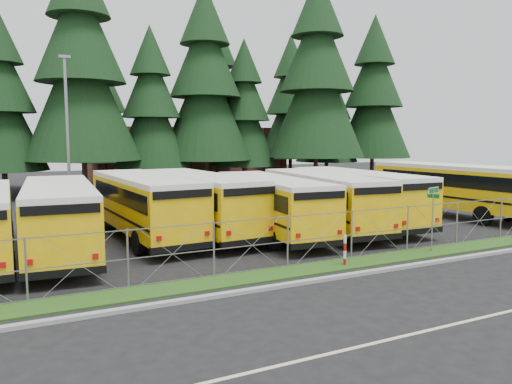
# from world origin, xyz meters

# --- Properties ---
(ground) EXTENTS (120.00, 120.00, 0.00)m
(ground) POSITION_xyz_m (0.00, 0.00, 0.00)
(ground) COLOR black
(ground) RESTS_ON ground
(curb) EXTENTS (50.00, 0.25, 0.12)m
(curb) POSITION_xyz_m (0.00, -3.10, 0.06)
(curb) COLOR gray
(curb) RESTS_ON ground
(grass_verge) EXTENTS (50.00, 1.40, 0.06)m
(grass_verge) POSITION_xyz_m (0.00, -1.70, 0.03)
(grass_verge) COLOR #203F12
(grass_verge) RESTS_ON ground
(chainlink_fence) EXTENTS (44.00, 0.10, 2.00)m
(chainlink_fence) POSITION_xyz_m (0.00, -1.00, 1.00)
(chainlink_fence) COLOR gray
(chainlink_fence) RESTS_ON ground
(brick_building) EXTENTS (22.00, 10.00, 6.00)m
(brick_building) POSITION_xyz_m (6.00, 40.00, 3.00)
(brick_building) COLOR brown
(brick_building) RESTS_ON ground
(bus_1) EXTENTS (3.54, 11.69, 3.02)m
(bus_1) POSITION_xyz_m (-11.50, 5.07, 1.51)
(bus_1) COLOR #E0A407
(bus_1) RESTS_ON ground
(bus_2) EXTENTS (3.40, 11.93, 3.09)m
(bus_2) POSITION_xyz_m (-7.54, 6.97, 1.55)
(bus_2) COLOR #E0A407
(bus_2) RESTS_ON ground
(bus_3) EXTENTS (3.65, 11.96, 3.09)m
(bus_3) POSITION_xyz_m (-4.85, 6.73, 1.54)
(bus_3) COLOR #E0A407
(bus_3) RESTS_ON ground
(bus_4) EXTENTS (3.57, 11.41, 2.94)m
(bus_4) POSITION_xyz_m (-1.68, 4.85, 1.47)
(bus_4) COLOR #E0A407
(bus_4) RESTS_ON ground
(bus_5) EXTENTS (3.82, 11.68, 3.01)m
(bus_5) POSITION_xyz_m (1.42, 4.94, 1.50)
(bus_5) COLOR #E0A407
(bus_5) RESTS_ON ground
(bus_6) EXTENTS (3.19, 11.67, 3.03)m
(bus_6) POSITION_xyz_m (3.93, 5.26, 1.52)
(bus_6) COLOR #E0A407
(bus_6) RESTS_ON ground
(bus_east) EXTENTS (3.94, 12.47, 3.22)m
(bus_east) POSITION_xyz_m (11.33, 5.52, 1.61)
(bus_east) COLOR #E0A407
(bus_east) RESTS_ON ground
(street_sign) EXTENTS (0.81, 0.54, 2.81)m
(street_sign) POSITION_xyz_m (2.78, -1.64, 2.03)
(street_sign) COLOR gray
(street_sign) RESTS_ON ground
(striped_bollard) EXTENTS (0.11, 0.11, 1.20)m
(striped_bollard) POSITION_xyz_m (-1.94, -1.82, 0.60)
(striped_bollard) COLOR #B20C0C
(striped_bollard) RESTS_ON ground
(light_standard) EXTENTS (0.70, 0.35, 10.14)m
(light_standard) POSITION_xyz_m (-9.65, 17.78, 5.50)
(light_standard) COLOR gray
(light_standard) RESTS_ON ground
(conifer_2) EXTENTS (6.85, 6.85, 15.14)m
(conifer_2) POSITION_xyz_m (-13.46, 27.66, 7.57)
(conifer_2) COLOR black
(conifer_2) RESTS_ON ground
(conifer_3) EXTENTS (9.28, 9.28, 20.53)m
(conifer_3) POSITION_xyz_m (-7.55, 26.01, 10.26)
(conifer_3) COLOR black
(conifer_3) RESTS_ON ground
(conifer_4) EXTENTS (6.60, 6.60, 14.61)m
(conifer_4) POSITION_xyz_m (-1.66, 26.76, 7.30)
(conifer_4) COLOR black
(conifer_4) RESTS_ON ground
(conifer_5) EXTENTS (8.56, 8.56, 18.94)m
(conifer_5) POSITION_xyz_m (3.50, 26.90, 9.47)
(conifer_5) COLOR black
(conifer_5) RESTS_ON ground
(conifer_6) EXTENTS (6.48, 6.48, 14.32)m
(conifer_6) POSITION_xyz_m (7.58, 27.14, 7.16)
(conifer_6) COLOR black
(conifer_6) RESTS_ON ground
(conifer_7) EXTENTS (9.20, 9.20, 20.34)m
(conifer_7) POSITION_xyz_m (13.48, 23.45, 10.17)
(conifer_7) COLOR black
(conifer_7) RESTS_ON ground
(conifer_8) EXTENTS (6.79, 6.79, 15.01)m
(conifer_8) POSITION_xyz_m (18.35, 28.65, 7.50)
(conifer_8) COLOR black
(conifer_8) RESTS_ON ground
(conifer_9) EXTENTS (8.17, 8.17, 18.07)m
(conifer_9) POSITION_xyz_m (23.02, 26.60, 9.04)
(conifer_9) COLOR black
(conifer_9) RESTS_ON ground
(conifer_11) EXTENTS (7.40, 7.40, 16.37)m
(conifer_11) POSITION_xyz_m (-4.82, 35.52, 8.18)
(conifer_11) COLOR black
(conifer_11) RESTS_ON ground
(conifer_12) EXTENTS (7.78, 7.78, 17.20)m
(conifer_12) POSITION_xyz_m (6.75, 31.95, 8.60)
(conifer_12) COLOR black
(conifer_12) RESTS_ON ground
(conifer_13) EXTENTS (7.53, 7.53, 16.65)m
(conifer_13) POSITION_xyz_m (16.55, 33.42, 8.33)
(conifer_13) COLOR black
(conifer_13) RESTS_ON ground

